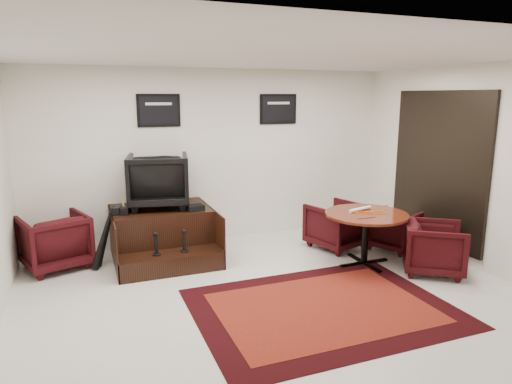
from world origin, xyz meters
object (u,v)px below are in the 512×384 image
Objects in this scene: shine_podium at (162,235)px; table_chair_back at (336,223)px; armchair_side at (55,239)px; shine_chair at (158,178)px; meeting_table at (366,219)px; table_chair_window at (394,228)px; table_chair_corner at (434,245)px.

table_chair_back reaches higher than shine_podium.
shine_chair is at bearing 162.64° from armchair_side.
table_chair_back reaches higher than meeting_table.
shine_podium is 0.86m from shine_chair.
table_chair_window is at bearing 136.43° from table_chair_back.
table_chair_back is (0.01, 0.80, -0.27)m from meeting_table.
table_chair_back is at bearing 61.12° from table_chair_corner.
shine_chair is 0.77× the size of meeting_table.
meeting_table is at bearing 71.95° from table_chair_back.
shine_podium is 1.67× the size of shine_chair.
meeting_table is at bearing 161.48° from shine_chair.
shine_podium is 2.17× the size of table_chair_window.
armchair_side reaches higher than table_chair_corner.
shine_podium reaches higher than table_chair_window.
table_chair_corner reaches higher than shine_podium.
table_chair_back is 1.56m from table_chair_corner.
armchair_side is 1.09× the size of table_chair_corner.
table_chair_corner reaches higher than meeting_table.
table_chair_window is (4.92, -1.05, -0.08)m from armchair_side.
meeting_table is at bearing 83.85° from table_chair_corner.
shine_chair is 3.72m from table_chair_window.
meeting_table is at bearing -26.95° from shine_podium.
armchair_side is (-1.47, -0.04, -0.76)m from shine_chair.
shine_chair reaches higher than shine_podium.
shine_chair is 2.85m from table_chair_back.
armchair_side is 5.23m from table_chair_corner.
armchair_side is at bearing 160.57° from meeting_table.
table_chair_back is at bearing -11.61° from shine_podium.
meeting_table is 1.50× the size of table_chair_corner.
table_chair_corner is (-0.12, -1.01, 0.04)m from table_chair_window.
shine_podium is at bearing 156.91° from armchair_side.
table_chair_back is at bearing 176.28° from shine_chair.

